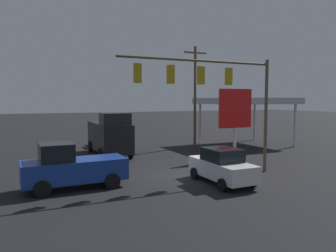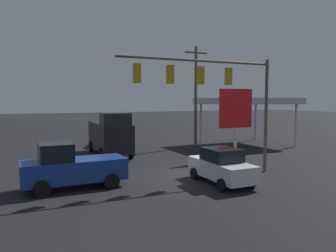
{
  "view_description": "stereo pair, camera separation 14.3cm",
  "coord_description": "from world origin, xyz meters",
  "px_view_note": "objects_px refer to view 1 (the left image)",
  "views": [
    {
      "loc": [
        9.15,
        17.61,
        4.58
      ],
      "look_at": [
        0.0,
        -2.0,
        2.84
      ],
      "focal_mm": 35.0,
      "sensor_mm": 36.0,
      "label": 1
    },
    {
      "loc": [
        9.02,
        17.67,
        4.58
      ],
      "look_at": [
        0.0,
        -2.0,
        2.84
      ],
      "focal_mm": 35.0,
      "sensor_mm": 36.0,
      "label": 2
    }
  ],
  "objects_px": {
    "utility_pole": "(195,94)",
    "delivery_truck": "(109,135)",
    "sedan_waiting": "(108,137)",
    "traffic_signal_assembly": "(213,85)",
    "sedan_far": "(222,166)",
    "price_sign": "(235,110)",
    "pickup_parked": "(72,167)"
  },
  "relations": [
    {
      "from": "pickup_parked",
      "to": "delivery_truck",
      "type": "distance_m",
      "value": 10.01
    },
    {
      "from": "sedan_waiting",
      "to": "pickup_parked",
      "type": "bearing_deg",
      "value": -22.77
    },
    {
      "from": "traffic_signal_assembly",
      "to": "delivery_truck",
      "type": "height_order",
      "value": "traffic_signal_assembly"
    },
    {
      "from": "traffic_signal_assembly",
      "to": "pickup_parked",
      "type": "bearing_deg",
      "value": -7.46
    },
    {
      "from": "utility_pole",
      "to": "sedan_far",
      "type": "relative_size",
      "value": 2.19
    },
    {
      "from": "delivery_truck",
      "to": "price_sign",
      "type": "bearing_deg",
      "value": 60.98
    },
    {
      "from": "traffic_signal_assembly",
      "to": "delivery_truck",
      "type": "relative_size",
      "value": 1.43
    },
    {
      "from": "pickup_parked",
      "to": "price_sign",
      "type": "bearing_deg",
      "value": -165.03
    },
    {
      "from": "utility_pole",
      "to": "sedan_far",
      "type": "bearing_deg",
      "value": 66.36
    },
    {
      "from": "sedan_waiting",
      "to": "delivery_truck",
      "type": "xyz_separation_m",
      "value": [
        1.29,
        5.38,
        0.74
      ]
    },
    {
      "from": "pickup_parked",
      "to": "sedan_far",
      "type": "bearing_deg",
      "value": 161.7
    },
    {
      "from": "traffic_signal_assembly",
      "to": "sedan_far",
      "type": "distance_m",
      "value": 4.67
    },
    {
      "from": "utility_pole",
      "to": "delivery_truck",
      "type": "height_order",
      "value": "utility_pole"
    },
    {
      "from": "sedan_waiting",
      "to": "traffic_signal_assembly",
      "type": "bearing_deg",
      "value": 6.94
    },
    {
      "from": "pickup_parked",
      "to": "sedan_waiting",
      "type": "xyz_separation_m",
      "value": [
        -5.68,
        -14.36,
        -0.16
      ]
    },
    {
      "from": "utility_pole",
      "to": "price_sign",
      "type": "relative_size",
      "value": 1.79
    },
    {
      "from": "traffic_signal_assembly",
      "to": "sedan_far",
      "type": "xyz_separation_m",
      "value": [
        0.21,
        1.31,
        -4.47
      ]
    },
    {
      "from": "utility_pole",
      "to": "pickup_parked",
      "type": "distance_m",
      "value": 17.54
    },
    {
      "from": "price_sign",
      "to": "pickup_parked",
      "type": "bearing_deg",
      "value": 16.27
    },
    {
      "from": "utility_pole",
      "to": "pickup_parked",
      "type": "height_order",
      "value": "utility_pole"
    },
    {
      "from": "traffic_signal_assembly",
      "to": "sedan_far",
      "type": "bearing_deg",
      "value": 80.88
    },
    {
      "from": "sedan_far",
      "to": "utility_pole",
      "type": "bearing_deg",
      "value": 156.84
    },
    {
      "from": "sedan_waiting",
      "to": "delivery_truck",
      "type": "relative_size",
      "value": 0.65
    },
    {
      "from": "traffic_signal_assembly",
      "to": "utility_pole",
      "type": "distance_m",
      "value": 12.89
    },
    {
      "from": "pickup_parked",
      "to": "sedan_waiting",
      "type": "bearing_deg",
      "value": -112.88
    },
    {
      "from": "traffic_signal_assembly",
      "to": "sedan_waiting",
      "type": "distance_m",
      "value": 16.18
    },
    {
      "from": "traffic_signal_assembly",
      "to": "utility_pole",
      "type": "relative_size",
      "value": 1.01
    },
    {
      "from": "traffic_signal_assembly",
      "to": "pickup_parked",
      "type": "relative_size",
      "value": 1.87
    },
    {
      "from": "traffic_signal_assembly",
      "to": "sedan_waiting",
      "type": "height_order",
      "value": "traffic_signal_assembly"
    },
    {
      "from": "sedan_far",
      "to": "sedan_waiting",
      "type": "bearing_deg",
      "value": -172.73
    },
    {
      "from": "sedan_far",
      "to": "price_sign",
      "type": "bearing_deg",
      "value": 139.19
    },
    {
      "from": "utility_pole",
      "to": "delivery_truck",
      "type": "distance_m",
      "value": 9.74
    }
  ]
}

